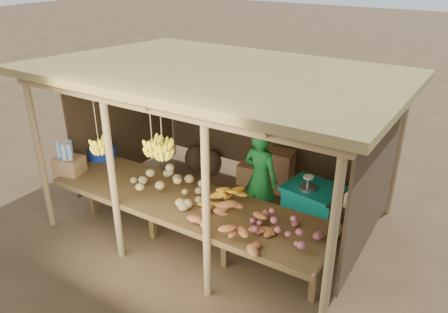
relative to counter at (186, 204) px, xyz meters
The scene contains 13 objects.
ground 1.20m from the counter, 90.00° to the left, with size 60.00×60.00×0.00m, color brown.
stall_structure 1.56m from the counter, 91.75° to the left, with size 4.70×3.50×2.43m.
counter is the anchor object (origin of this frame).
potato_heap 0.44m from the counter, 169.80° to the left, with size 1.10×0.66×0.37m, color tan, non-canonical shape.
sweet_potato_heap 0.88m from the counter, 17.53° to the right, with size 0.93×0.56×0.36m, color #A55C2A, non-canonical shape.
onion_heap 1.40m from the counter, ahead, with size 0.87×0.52×0.36m, color #A34F55, non-canonical shape.
banana_pile 0.59m from the counter, 12.94° to the left, with size 0.56×0.34×0.35m, color gold, non-canonical shape.
tomato_basin 1.95m from the counter, 168.34° to the left, with size 0.44×0.44×0.23m.
bottle_box 1.93m from the counter, behind, with size 0.44×0.38×0.49m.
vendor 1.23m from the counter, 65.30° to the left, with size 0.55×0.36×1.52m, color #186D28.
tarp_crate 1.89m from the counter, 48.70° to the left, with size 0.86×0.77×0.91m.
carton_stack 2.20m from the counter, 85.34° to the left, with size 1.01×0.43×0.73m.
burlap_sacks 2.52m from the counter, 119.22° to the left, with size 0.75×0.39×0.53m.
Camera 1 is at (2.99, -4.84, 3.72)m, focal length 35.00 mm.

